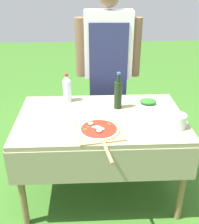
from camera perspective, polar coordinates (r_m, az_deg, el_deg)
ground_plane at (r=2.73m, az=0.22°, el=-15.39°), size 12.00×12.00×0.00m
prep_table at (r=2.33m, az=0.25°, el=-3.01°), size 1.37×0.87×0.77m
person_cook at (r=2.87m, az=1.75°, el=10.26°), size 0.65×0.23×1.72m
pizza_on_peel at (r=2.05m, az=-0.06°, el=-3.87°), size 0.38×0.59×0.06m
oil_bottle at (r=2.38m, az=3.79°, el=3.64°), size 0.07×0.07×0.32m
water_bottle at (r=2.52m, az=-6.60°, el=4.79°), size 0.08×0.08×0.26m
herb_container at (r=2.51m, az=9.83°, el=2.02°), size 0.19×0.16×0.05m
mixing_tub at (r=2.18m, az=15.54°, el=-1.77°), size 0.13×0.13×0.11m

